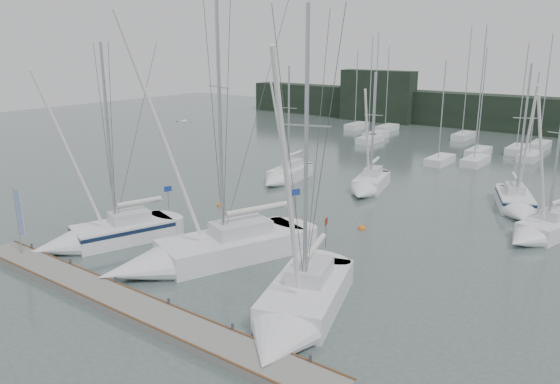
{
  "coord_description": "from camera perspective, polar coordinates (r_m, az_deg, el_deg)",
  "views": [
    {
      "loc": [
        20.16,
        -19.59,
        12.29
      ],
      "look_at": [
        1.77,
        5.0,
        3.84
      ],
      "focal_mm": 35.0,
      "sensor_mm": 36.0,
      "label": 1
    }
  ],
  "objects": [
    {
      "name": "sailboat_near_right",
      "position": [
        24.9,
        1.53,
        -12.64
      ],
      "size": [
        5.99,
        10.09,
        14.96
      ],
      "rotation": [
        0.0,
        0.0,
        0.32
      ],
      "color": "silver",
      "rests_on": "ground"
    },
    {
      "name": "sailboat_near_left",
      "position": [
        35.92,
        -18.56,
        -4.47
      ],
      "size": [
        5.45,
        9.04,
        13.28
      ],
      "rotation": [
        0.0,
        0.0,
        -0.33
      ],
      "color": "silver",
      "rests_on": "ground"
    },
    {
      "name": "buoy_c",
      "position": [
        42.66,
        -6.27,
        -1.45
      ],
      "size": [
        0.56,
        0.56,
        0.56
      ],
      "primitive_type": "sphere",
      "color": "orange",
      "rests_on": "ground"
    },
    {
      "name": "sailboat_mid_d",
      "position": [
        44.39,
        23.51,
        -1.27
      ],
      "size": [
        4.81,
        7.48,
        11.61
      ],
      "rotation": [
        0.0,
        0.0,
        0.38
      ],
      "color": "silver",
      "rests_on": "ground"
    },
    {
      "name": "far_treeline",
      "position": [
        84.61,
        22.97,
        7.54
      ],
      "size": [
        90.0,
        4.0,
        5.0
      ],
      "primitive_type": "cube",
      "color": "black",
      "rests_on": "ground"
    },
    {
      "name": "dock",
      "position": [
        27.67,
        -15.83,
        -11.15
      ],
      "size": [
        24.0,
        2.0,
        0.4
      ],
      "primitive_type": "cube",
      "color": "slate",
      "rests_on": "ground"
    },
    {
      "name": "seagull",
      "position": [
        30.83,
        -9.96,
        7.29
      ],
      "size": [
        0.91,
        0.45,
        0.19
      ],
      "rotation": [
        0.0,
        0.0,
        0.37
      ],
      "color": "silver",
      "rests_on": "ground"
    },
    {
      "name": "sailboat_near_center",
      "position": [
        31.5,
        -9.33,
        -6.59
      ],
      "size": [
        7.66,
        12.57,
        16.97
      ],
      "rotation": [
        0.0,
        0.0,
        -0.37
      ],
      "color": "silver",
      "rests_on": "ground"
    },
    {
      "name": "ground",
      "position": [
        30.68,
        -8.35,
        -8.4
      ],
      "size": [
        160.0,
        160.0,
        0.0
      ],
      "primitive_type": "plane",
      "color": "#495856",
      "rests_on": "ground"
    },
    {
      "name": "far_building_left",
      "position": [
        89.53,
        10.14,
        9.85
      ],
      "size": [
        12.0,
        3.0,
        8.0
      ],
      "primitive_type": "cube",
      "color": "black",
      "rests_on": "ground"
    },
    {
      "name": "sailboat_mid_b",
      "position": [
        49.5,
        0.37,
        1.64
      ],
      "size": [
        3.27,
        7.33,
        11.02
      ],
      "rotation": [
        0.0,
        0.0,
        0.14
      ],
      "color": "silver",
      "rests_on": "ground"
    },
    {
      "name": "buoy_a",
      "position": [
        38.44,
        1.92,
        -3.26
      ],
      "size": [
        0.69,
        0.69,
        0.69
      ],
      "primitive_type": "sphere",
      "color": "orange",
      "rests_on": "ground"
    },
    {
      "name": "mast_forest",
      "position": [
        65.68,
        22.94,
        3.82
      ],
      "size": [
        46.67,
        24.81,
        14.68
      ],
      "color": "silver",
      "rests_on": "ground"
    },
    {
      "name": "buoy_b",
      "position": [
        37.65,
        8.54,
        -3.84
      ],
      "size": [
        0.55,
        0.55,
        0.55
      ],
      "primitive_type": "sphere",
      "color": "orange",
      "rests_on": "ground"
    },
    {
      "name": "sailboat_mid_c",
      "position": [
        46.76,
        9.16,
        0.63
      ],
      "size": [
        3.91,
        7.5,
        10.65
      ],
      "rotation": [
        0.0,
        0.0,
        0.25
      ],
      "color": "silver",
      "rests_on": "ground"
    },
    {
      "name": "dock_banner",
      "position": [
        34.38,
        -25.62,
        -2.26
      ],
      "size": [
        0.61,
        0.09,
        4.0
      ],
      "rotation": [
        0.0,
        0.0,
        0.06
      ],
      "color": "#ABAFB4",
      "rests_on": "dock"
    },
    {
      "name": "sailboat_mid_e",
      "position": [
        38.83,
        25.48,
        -3.8
      ],
      "size": [
        4.09,
        7.18,
        11.38
      ],
      "rotation": [
        0.0,
        0.0,
        -0.28
      ],
      "color": "silver",
      "rests_on": "ground"
    }
  ]
}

